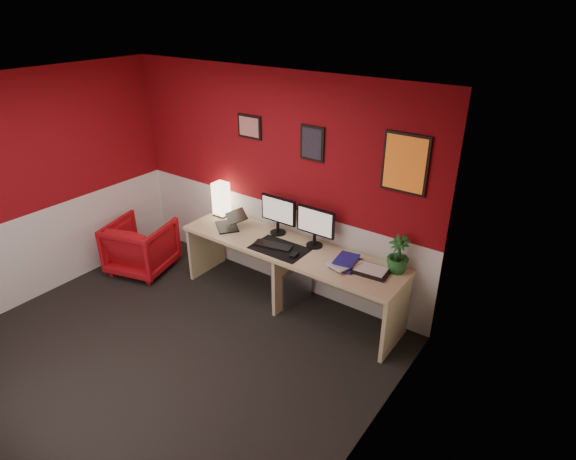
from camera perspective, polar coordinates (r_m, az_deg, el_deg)
The scene contains 26 objects.
ground at distance 4.92m, azimuth -14.45°, elevation -14.37°, with size 4.00×3.50×0.01m, color black.
ceiling at distance 3.83m, azimuth -18.77°, elevation 15.37°, with size 4.00×3.50×0.01m, color white.
wall_back at distance 5.36m, azimuth -1.84°, elevation 5.70°, with size 4.00×0.01×2.50m, color maroon.
wall_left at distance 5.84m, azimuth -28.91°, elevation 4.09°, with size 0.01×3.50×2.50m, color maroon.
wall_right at distance 3.11m, azimuth 8.25°, elevation -11.54°, with size 0.01×3.50×2.50m, color maroon.
wainscot_back at distance 5.67m, azimuth -1.76°, elevation -1.42°, with size 4.00×0.01×1.00m, color silver.
wainscot_left at distance 6.12m, azimuth -27.37°, elevation -2.39°, with size 0.01×3.50×1.00m, color silver.
wainscot_right at distance 3.62m, azimuth 7.36°, elevation -20.91°, with size 0.01×3.50×1.00m, color silver.
desk at distance 5.25m, azimuth 0.15°, elevation -5.55°, with size 2.60×0.65×0.73m, color #CEBC84.
shoji_lamp at distance 5.78m, azimuth -8.06°, elevation 3.61°, with size 0.16×0.16×0.40m, color #FFE5B2.
laptop at distance 5.49m, azimuth -7.42°, elevation 1.36°, with size 0.33×0.23×0.22m, color black.
monitor_left at distance 5.23m, azimuth -1.26°, elevation 2.45°, with size 0.45×0.06×0.58m, color black.
monitor_right at distance 4.97m, azimuth 3.27°, elevation 1.03°, with size 0.45×0.06×0.58m, color black.
desk_mat at distance 5.03m, azimuth -1.03°, elevation -2.26°, with size 0.60×0.38×0.01m, color black.
keyboard at distance 5.07m, azimuth -1.82°, elevation -1.86°, with size 0.42×0.14×0.02m, color black.
mouse at distance 4.87m, azimuth 0.74°, elevation -3.05°, with size 0.06×0.10×0.03m, color black.
book_bottom at distance 4.81m, azimuth 5.77°, elevation -3.70°, with size 0.24×0.32×0.03m, color navy.
book_middle at distance 4.79m, azimuth 5.87°, elevation -3.49°, with size 0.22×0.30×0.02m, color silver.
book_top at distance 4.78m, azimuth 5.91°, elevation -3.26°, with size 0.20×0.27×0.03m, color navy.
zen_tray at distance 4.69m, azimuth 9.96°, elevation -4.85°, with size 0.35×0.25×0.03m, color black.
potted_plant at distance 4.66m, azimuth 13.15°, elevation -2.88°, with size 0.21×0.21×0.38m, color #19591E.
pc_tower at distance 5.38m, azimuth 0.45°, elevation -6.46°, with size 0.20×0.45×0.45m, color #99999E.
armchair at distance 6.20m, azimuth -17.28°, elevation -1.86°, with size 0.71×0.73×0.66m, color #B0080F.
art_left at distance 5.35m, azimuth -4.66°, elevation 12.33°, with size 0.32×0.02×0.26m, color red.
art_center at distance 4.89m, azimuth 2.95°, elevation 10.41°, with size 0.28×0.02×0.36m, color black.
art_right at distance 4.46m, azimuth 13.97°, elevation 7.78°, with size 0.44×0.02×0.56m, color orange.
Camera 1 is at (3.05, -2.22, 3.15)m, focal length 29.47 mm.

